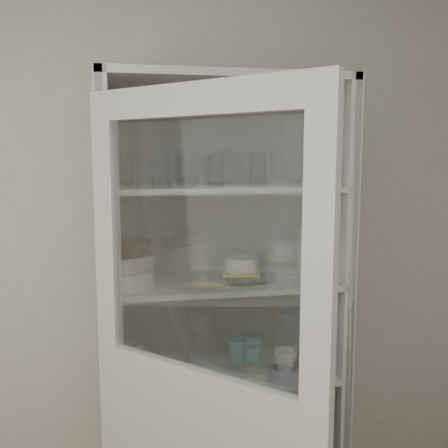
# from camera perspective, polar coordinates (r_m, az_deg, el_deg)

# --- Properties ---
(wall_back) EXTENTS (3.60, 0.02, 2.60)m
(wall_back) POSITION_cam_1_polar(r_m,az_deg,el_deg) (2.34, -5.82, -4.17)
(wall_back) COLOR #BBB4A9
(wall_back) RESTS_ON ground
(pantry_cabinet) EXTENTS (1.00, 0.45, 2.10)m
(pantry_cabinet) POSITION_cam_1_polar(r_m,az_deg,el_deg) (2.31, -0.28, -13.61)
(pantry_cabinet) COLOR beige
(pantry_cabinet) RESTS_ON floor
(cupboard_door) EXTENTS (0.67, 0.66, 2.00)m
(cupboard_door) POSITION_cam_1_polar(r_m,az_deg,el_deg) (1.78, -2.79, -22.93)
(cupboard_door) COLOR beige
(cupboard_door) RESTS_ON floor
(tumbler_0) EXTENTS (0.10, 0.10, 0.15)m
(tumbler_0) POSITION_cam_1_polar(r_m,az_deg,el_deg) (1.90, -7.17, 6.38)
(tumbler_0) COLOR silver
(tumbler_0) RESTS_ON shelf_glass
(tumbler_1) EXTENTS (0.08, 0.08, 0.15)m
(tumbler_1) POSITION_cam_1_polar(r_m,az_deg,el_deg) (1.94, -4.31, 6.46)
(tumbler_1) COLOR silver
(tumbler_1) RESTS_ON shelf_glass
(tumbler_2) EXTENTS (0.08, 0.08, 0.13)m
(tumbler_2) POSITION_cam_1_polar(r_m,az_deg,el_deg) (1.91, -5.70, 6.03)
(tumbler_2) COLOR silver
(tumbler_2) RESTS_ON shelf_glass
(tumbler_3) EXTENTS (0.08, 0.08, 0.14)m
(tumbler_3) POSITION_cam_1_polar(r_m,az_deg,el_deg) (1.98, -0.91, 6.25)
(tumbler_3) COLOR silver
(tumbler_3) RESTS_ON shelf_glass
(tumbler_4) EXTENTS (0.08, 0.08, 0.13)m
(tumbler_4) POSITION_cam_1_polar(r_m,az_deg,el_deg) (2.01, 3.87, 6.19)
(tumbler_4) COLOR silver
(tumbler_4) RESTS_ON shelf_glass
(tumbler_5) EXTENTS (0.07, 0.07, 0.14)m
(tumbler_5) POSITION_cam_1_polar(r_m,az_deg,el_deg) (2.04, 11.14, 6.17)
(tumbler_5) COLOR silver
(tumbler_5) RESTS_ON shelf_glass
(tumbler_6) EXTENTS (0.09, 0.09, 0.15)m
(tumbler_6) POSITION_cam_1_polar(r_m,az_deg,el_deg) (2.01, 7.69, 6.39)
(tumbler_6) COLOR silver
(tumbler_6) RESTS_ON shelf_glass
(tumbler_7) EXTENTS (0.09, 0.09, 0.14)m
(tumbler_7) POSITION_cam_1_polar(r_m,az_deg,el_deg) (2.08, -11.36, 6.30)
(tumbler_7) COLOR silver
(tumbler_7) RESTS_ON shelf_glass
(tumbler_8) EXTENTS (0.07, 0.07, 0.13)m
(tumbler_8) POSITION_cam_1_polar(r_m,az_deg,el_deg) (2.04, -4.35, 6.15)
(tumbler_8) COLOR silver
(tumbler_8) RESTS_ON shelf_glass
(tumbler_9) EXTENTS (0.08, 0.08, 0.13)m
(tumbler_9) POSITION_cam_1_polar(r_m,az_deg,el_deg) (2.05, -1.43, 6.19)
(tumbler_9) COLOR silver
(tumbler_9) RESTS_ON shelf_glass
(tumbler_10) EXTENTS (0.07, 0.07, 0.13)m
(tumbler_10) POSITION_cam_1_polar(r_m,az_deg,el_deg) (2.07, 2.46, 6.19)
(tumbler_10) COLOR silver
(tumbler_10) RESTS_ON shelf_glass
(tumbler_11) EXTENTS (0.08, 0.08, 0.16)m
(tumbler_11) POSITION_cam_1_polar(r_m,az_deg,el_deg) (2.13, 3.08, 6.63)
(tumbler_11) COLOR silver
(tumbler_11) RESTS_ON shelf_glass
(goblet_0) EXTENTS (0.07, 0.07, 0.16)m
(goblet_0) POSITION_cam_1_polar(r_m,az_deg,el_deg) (2.13, -6.97, 6.64)
(goblet_0) COLOR silver
(goblet_0) RESTS_ON shelf_glass
(goblet_1) EXTENTS (0.07, 0.07, 0.15)m
(goblet_1) POSITION_cam_1_polar(r_m,az_deg,el_deg) (2.18, -1.00, 6.61)
(goblet_1) COLOR silver
(goblet_1) RESTS_ON shelf_glass
(goblet_2) EXTENTS (0.08, 0.08, 0.17)m
(goblet_2) POSITION_cam_1_polar(r_m,az_deg,el_deg) (2.18, 0.48, 6.83)
(goblet_2) COLOR silver
(goblet_2) RESTS_ON shelf_glass
(goblet_3) EXTENTS (0.07, 0.07, 0.16)m
(goblet_3) POSITION_cam_1_polar(r_m,az_deg,el_deg) (2.22, 4.79, 6.68)
(goblet_3) COLOR silver
(goblet_3) RESTS_ON shelf_glass
(plate_stack_front) EXTENTS (0.23, 0.23, 0.07)m
(plate_stack_front) POSITION_cam_1_polar(r_m,az_deg,el_deg) (2.05, -11.09, -6.09)
(plate_stack_front) COLOR silver
(plate_stack_front) RESTS_ON shelf_plates
(plate_stack_back) EXTENTS (0.23, 0.23, 0.10)m
(plate_stack_back) POSITION_cam_1_polar(r_m,az_deg,el_deg) (2.20, -11.04, -4.75)
(plate_stack_back) COLOR silver
(plate_stack_back) RESTS_ON shelf_plates
(cream_bowl) EXTENTS (0.26, 0.26, 0.06)m
(cream_bowl) POSITION_cam_1_polar(r_m,az_deg,el_deg) (2.03, -11.14, -4.30)
(cream_bowl) COLOR beige
(cream_bowl) RESTS_ON plate_stack_front
(terracotta_bowl) EXTENTS (0.26, 0.26, 0.05)m
(terracotta_bowl) POSITION_cam_1_polar(r_m,az_deg,el_deg) (2.02, -11.18, -2.72)
(terracotta_bowl) COLOR #513016
(terracotta_bowl) RESTS_ON cream_bowl
(glass_platter) EXTENTS (0.39, 0.39, 0.02)m
(glass_platter) POSITION_cam_1_polar(r_m,az_deg,el_deg) (2.17, 1.95, -5.87)
(glass_platter) COLOR silver
(glass_platter) RESTS_ON shelf_plates
(yellow_trivet) EXTENTS (0.18, 0.18, 0.01)m
(yellow_trivet) POSITION_cam_1_polar(r_m,az_deg,el_deg) (2.17, 1.95, -5.50)
(yellow_trivet) COLOR yellow
(yellow_trivet) RESTS_ON glass_platter
(white_ramekin) EXTENTS (0.17, 0.17, 0.06)m
(white_ramekin) POSITION_cam_1_polar(r_m,az_deg,el_deg) (2.16, 1.95, -4.58)
(white_ramekin) COLOR silver
(white_ramekin) RESTS_ON yellow_trivet
(grey_bowl_stack) EXTENTS (0.14, 0.14, 0.20)m
(grey_bowl_stack) POSITION_cam_1_polar(r_m,az_deg,el_deg) (2.27, 10.15, -3.05)
(grey_bowl_stack) COLOR silver
(grey_bowl_stack) RESTS_ON shelf_plates
(mug_blue) EXTENTS (0.16, 0.16, 0.10)m
(mug_blue) POSITION_cam_1_polar(r_m,az_deg,el_deg) (2.30, 9.97, -14.66)
(mug_blue) COLOR navy
(mug_blue) RESTS_ON shelf_mugs
(mug_teal) EXTENTS (0.14, 0.14, 0.10)m
(mug_teal) POSITION_cam_1_polar(r_m,az_deg,el_deg) (2.33, 1.53, -14.12)
(mug_teal) COLOR teal
(mug_teal) RESTS_ON shelf_mugs
(mug_white) EXTENTS (0.13, 0.13, 0.09)m
(mug_white) POSITION_cam_1_polar(r_m,az_deg,el_deg) (2.24, 7.02, -15.22)
(mug_white) COLOR silver
(mug_white) RESTS_ON shelf_mugs
(teal_jar) EXTENTS (0.08, 0.08, 0.10)m
(teal_jar) POSITION_cam_1_polar(r_m,az_deg,el_deg) (2.32, 3.36, -14.32)
(teal_jar) COLOR teal
(teal_jar) RESTS_ON shelf_mugs
(measuring_cups) EXTENTS (0.09, 0.09, 0.04)m
(measuring_cups) POSITION_cam_1_polar(r_m,az_deg,el_deg) (2.21, -3.47, -16.27)
(measuring_cups) COLOR silver
(measuring_cups) RESTS_ON shelf_mugs
(white_canister) EXTENTS (0.14, 0.14, 0.14)m
(white_canister) POSITION_cam_1_polar(r_m,az_deg,el_deg) (2.22, -10.82, -14.90)
(white_canister) COLOR silver
(white_canister) RESTS_ON shelf_mugs
(cream_dish) EXTENTS (0.24, 0.24, 0.07)m
(cream_dish) POSITION_cam_1_polar(r_m,az_deg,el_deg) (2.46, 0.08, -23.66)
(cream_dish) COLOR beige
(cream_dish) RESTS_ON shelf_bot
(tin_box) EXTENTS (0.22, 0.16, 0.07)m
(tin_box) POSITION_cam_1_polar(r_m,az_deg,el_deg) (2.45, 4.34, -23.98)
(tin_box) COLOR #9B9B9B
(tin_box) RESTS_ON shelf_bot
(tumbler_12) EXTENTS (0.06, 0.06, 0.13)m
(tumbler_12) POSITION_cam_1_polar(r_m,az_deg,el_deg) (2.07, -1.04, 6.19)
(tumbler_12) COLOR silver
(tumbler_12) RESTS_ON shelf_glass
(tumbler_13) EXTENTS (0.07, 0.07, 0.15)m
(tumbler_13) POSITION_cam_1_polar(r_m,az_deg,el_deg) (2.07, 11.65, 6.35)
(tumbler_13) COLOR silver
(tumbler_13) RESTS_ON shelf_glass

